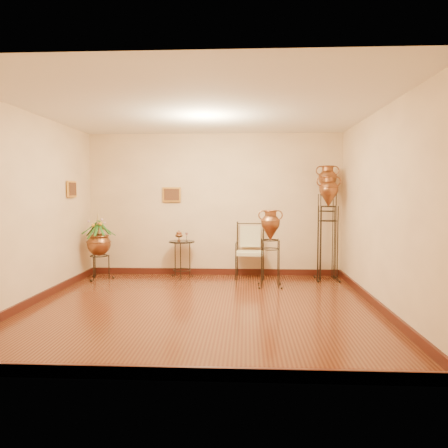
{
  "coord_description": "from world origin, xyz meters",
  "views": [
    {
      "loc": [
        0.63,
        -6.15,
        1.62
      ],
      "look_at": [
        0.25,
        1.3,
        1.1
      ],
      "focal_mm": 35.0,
      "sensor_mm": 36.0,
      "label": 1
    }
  ],
  "objects_px": {
    "planter_urn": "(99,241)",
    "side_table": "(182,258)",
    "amphora_tall": "(327,221)",
    "amphora_mid": "(328,227)",
    "armchair": "(250,251)"
  },
  "relations": [
    {
      "from": "planter_urn",
      "to": "side_table",
      "type": "bearing_deg",
      "value": 9.24
    },
    {
      "from": "amphora_mid",
      "to": "amphora_tall",
      "type": "bearing_deg",
      "value": 90.0
    },
    {
      "from": "amphora_mid",
      "to": "planter_urn",
      "type": "xyz_separation_m",
      "value": [
        -4.3,
        -0.11,
        -0.27
      ]
    },
    {
      "from": "amphora_mid",
      "to": "armchair",
      "type": "distance_m",
      "value": 1.52
    },
    {
      "from": "planter_urn",
      "to": "side_table",
      "type": "relative_size",
      "value": 1.45
    },
    {
      "from": "amphora_tall",
      "to": "amphora_mid",
      "type": "height_order",
      "value": "amphora_tall"
    },
    {
      "from": "amphora_mid",
      "to": "side_table",
      "type": "distance_m",
      "value": 2.83
    },
    {
      "from": "planter_urn",
      "to": "side_table",
      "type": "distance_m",
      "value": 1.6
    },
    {
      "from": "amphora_tall",
      "to": "planter_urn",
      "type": "distance_m",
      "value": 4.32
    },
    {
      "from": "planter_urn",
      "to": "side_table",
      "type": "xyz_separation_m",
      "value": [
        1.54,
        0.25,
        -0.35
      ]
    },
    {
      "from": "amphora_mid",
      "to": "side_table",
      "type": "xyz_separation_m",
      "value": [
        -2.76,
        0.14,
        -0.62
      ]
    },
    {
      "from": "amphora_tall",
      "to": "amphora_mid",
      "type": "relative_size",
      "value": 1.1
    },
    {
      "from": "armchair",
      "to": "side_table",
      "type": "relative_size",
      "value": 1.17
    },
    {
      "from": "amphora_mid",
      "to": "armchair",
      "type": "bearing_deg",
      "value": 174.66
    },
    {
      "from": "amphora_tall",
      "to": "armchair",
      "type": "relative_size",
      "value": 2.06
    }
  ]
}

